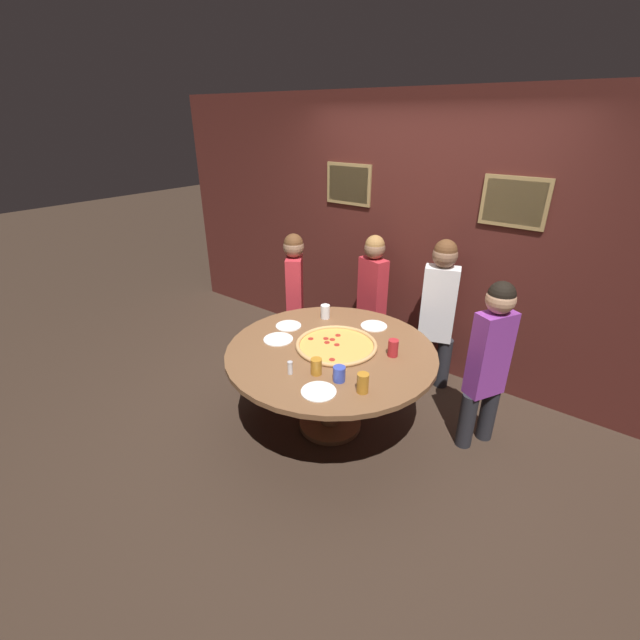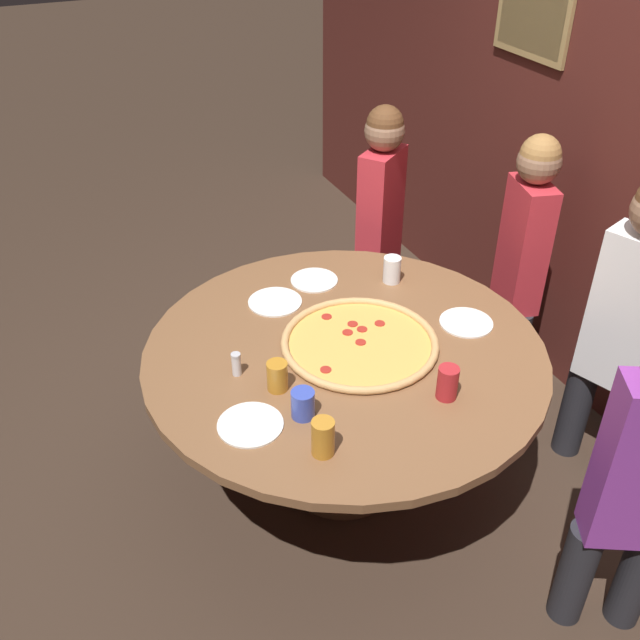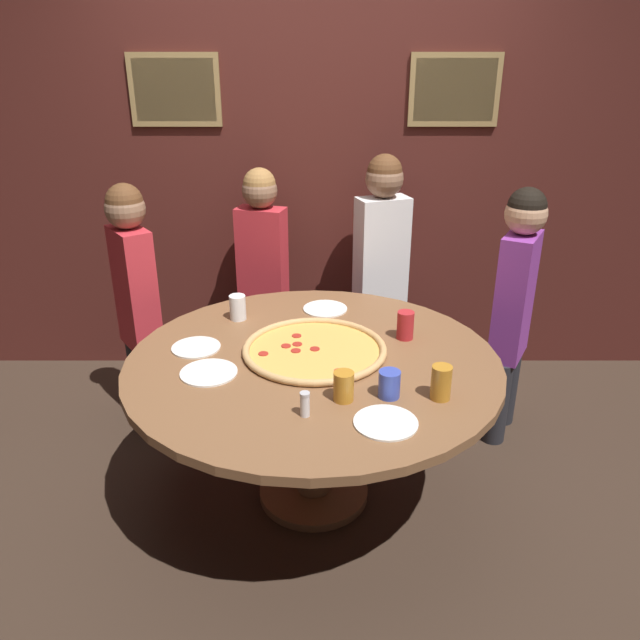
# 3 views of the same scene
# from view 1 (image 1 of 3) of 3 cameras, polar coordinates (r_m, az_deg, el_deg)

# --- Properties ---
(ground_plane) EXTENTS (24.00, 24.00, 0.00)m
(ground_plane) POSITION_cam_1_polar(r_m,az_deg,el_deg) (3.75, 1.35, -13.82)
(ground_plane) COLOR #38281E
(back_wall) EXTENTS (6.40, 0.08, 2.60)m
(back_wall) POSITION_cam_1_polar(r_m,az_deg,el_deg) (4.26, 13.07, 10.40)
(back_wall) COLOR #4C1E19
(back_wall) RESTS_ON ground_plane
(dining_table) EXTENTS (1.63, 1.63, 0.74)m
(dining_table) POSITION_cam_1_polar(r_m,az_deg,el_deg) (3.39, 1.46, -5.77)
(dining_table) COLOR brown
(dining_table) RESTS_ON ground_plane
(giant_pizza) EXTENTS (0.64, 0.64, 0.03)m
(giant_pizza) POSITION_cam_1_polar(r_m,az_deg,el_deg) (3.36, 2.21, -3.34)
(giant_pizza) COLOR #E5A84C
(giant_pizza) RESTS_ON dining_table
(drink_cup_centre_back) EXTENTS (0.08, 0.08, 0.13)m
(drink_cup_centre_back) POSITION_cam_1_polar(r_m,az_deg,el_deg) (3.25, 9.72, -3.70)
(drink_cup_centre_back) COLOR #B22328
(drink_cup_centre_back) RESTS_ON dining_table
(drink_cup_front_edge) EXTENTS (0.09, 0.09, 0.11)m
(drink_cup_front_edge) POSITION_cam_1_polar(r_m,az_deg,el_deg) (2.93, 2.57, -7.20)
(drink_cup_front_edge) COLOR #384CB7
(drink_cup_front_edge) RESTS_ON dining_table
(drink_cup_far_left) EXTENTS (0.08, 0.08, 0.12)m
(drink_cup_far_left) POSITION_cam_1_polar(r_m,az_deg,el_deg) (3.80, 0.70, 1.13)
(drink_cup_far_left) COLOR white
(drink_cup_far_left) RESTS_ON dining_table
(drink_cup_beside_pizza) EXTENTS (0.08, 0.08, 0.12)m
(drink_cup_beside_pizza) POSITION_cam_1_polar(r_m,az_deg,el_deg) (3.00, -0.50, -6.22)
(drink_cup_beside_pizza) COLOR #BC7A23
(drink_cup_beside_pizza) RESTS_ON dining_table
(drink_cup_near_left) EXTENTS (0.08, 0.08, 0.14)m
(drink_cup_near_left) POSITION_cam_1_polar(r_m,az_deg,el_deg) (2.82, 5.72, -8.36)
(drink_cup_near_left) COLOR #BC7A23
(drink_cup_near_left) RESTS_ON dining_table
(white_plate_far_back) EXTENTS (0.24, 0.24, 0.01)m
(white_plate_far_back) POSITION_cam_1_polar(r_m,az_deg,el_deg) (2.84, -0.18, -9.51)
(white_plate_far_back) COLOR white
(white_plate_far_back) RESTS_ON dining_table
(white_plate_beside_cup) EXTENTS (0.23, 0.23, 0.01)m
(white_plate_beside_cup) POSITION_cam_1_polar(r_m,az_deg,el_deg) (3.70, 7.20, -0.79)
(white_plate_beside_cup) COLOR white
(white_plate_beside_cup) RESTS_ON dining_table
(white_plate_right_side) EXTENTS (0.22, 0.22, 0.01)m
(white_plate_right_side) POSITION_cam_1_polar(r_m,az_deg,el_deg) (3.69, -4.22, -0.77)
(white_plate_right_side) COLOR white
(white_plate_right_side) RESTS_ON dining_table
(white_plate_left_side) EXTENTS (0.24, 0.24, 0.01)m
(white_plate_left_side) POSITION_cam_1_polar(r_m,az_deg,el_deg) (3.48, -5.59, -2.57)
(white_plate_left_side) COLOR white
(white_plate_left_side) RESTS_ON dining_table
(condiment_shaker) EXTENTS (0.04, 0.04, 0.10)m
(condiment_shaker) POSITION_cam_1_polar(r_m,az_deg,el_deg) (3.01, -4.00, -6.36)
(condiment_shaker) COLOR silver
(condiment_shaker) RESTS_ON dining_table
(diner_centre_back) EXTENTS (0.30, 0.35, 1.36)m
(diner_centre_back) POSITION_cam_1_polar(r_m,az_deg,el_deg) (4.33, -3.38, 3.82)
(diner_centre_back) COLOR #232328
(diner_centre_back) RESTS_ON ground_plane
(diner_far_right) EXTENTS (0.27, 0.36, 1.37)m
(diner_far_right) POSITION_cam_1_polar(r_m,az_deg,el_deg) (3.38, 21.63, -4.67)
(diner_far_right) COLOR #232328
(diner_far_right) RESTS_ON ground_plane
(diner_far_left) EXTENTS (0.38, 0.25, 1.44)m
(diner_far_left) POSITION_cam_1_polar(r_m,az_deg,el_deg) (4.00, 15.48, 1.67)
(diner_far_left) COLOR #232328
(diner_far_left) RESTS_ON ground_plane
(diner_side_right) EXTENTS (0.36, 0.22, 1.36)m
(diner_side_right) POSITION_cam_1_polar(r_m,az_deg,el_deg) (4.32, 6.97, 3.60)
(diner_side_right) COLOR #232328
(diner_side_right) RESTS_ON ground_plane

